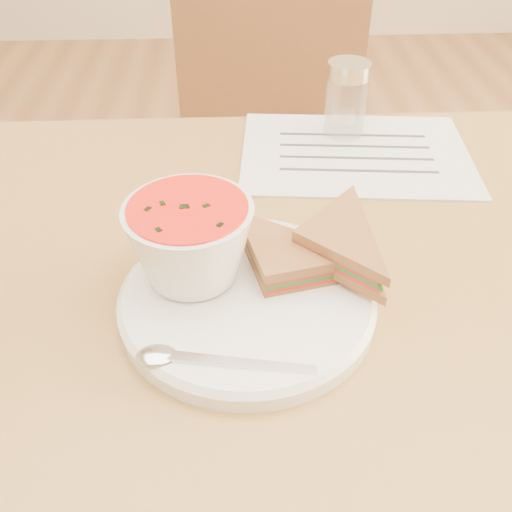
{
  "coord_description": "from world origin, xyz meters",
  "views": [
    {
      "loc": [
        -0.11,
        -0.51,
        1.16
      ],
      "look_at": [
        -0.09,
        -0.07,
        0.8
      ],
      "focal_mm": 40.0,
      "sensor_mm": 36.0,
      "label": 1
    }
  ],
  "objects_px": {
    "condiment_shaker": "(346,100)",
    "plate": "(247,301)",
    "soup_bowl": "(191,245)",
    "dining_table": "(309,436)",
    "chair_far": "(264,178)"
  },
  "relations": [
    {
      "from": "dining_table",
      "to": "plate",
      "type": "relative_size",
      "value": 3.84
    },
    {
      "from": "dining_table",
      "to": "condiment_shaker",
      "type": "xyz_separation_m",
      "value": [
        0.06,
        0.28,
        0.43
      ]
    },
    {
      "from": "condiment_shaker",
      "to": "dining_table",
      "type": "bearing_deg",
      "value": -102.86
    },
    {
      "from": "soup_bowl",
      "to": "condiment_shaker",
      "type": "relative_size",
      "value": 1.14
    },
    {
      "from": "chair_far",
      "to": "soup_bowl",
      "type": "bearing_deg",
      "value": 86.43
    },
    {
      "from": "plate",
      "to": "condiment_shaker",
      "type": "xyz_separation_m",
      "value": [
        0.16,
        0.37,
        0.05
      ]
    },
    {
      "from": "plate",
      "to": "condiment_shaker",
      "type": "relative_size",
      "value": 2.32
    },
    {
      "from": "chair_far",
      "to": "plate",
      "type": "distance_m",
      "value": 0.73
    },
    {
      "from": "dining_table",
      "to": "chair_far",
      "type": "bearing_deg",
      "value": 93.41
    },
    {
      "from": "soup_bowl",
      "to": "condiment_shaker",
      "type": "bearing_deg",
      "value": 57.79
    },
    {
      "from": "chair_far",
      "to": "plate",
      "type": "bearing_deg",
      "value": 91.38
    },
    {
      "from": "plate",
      "to": "soup_bowl",
      "type": "height_order",
      "value": "soup_bowl"
    },
    {
      "from": "plate",
      "to": "soup_bowl",
      "type": "relative_size",
      "value": 2.04
    },
    {
      "from": "dining_table",
      "to": "soup_bowl",
      "type": "distance_m",
      "value": 0.46
    },
    {
      "from": "condiment_shaker",
      "to": "plate",
      "type": "bearing_deg",
      "value": -113.43
    }
  ]
}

